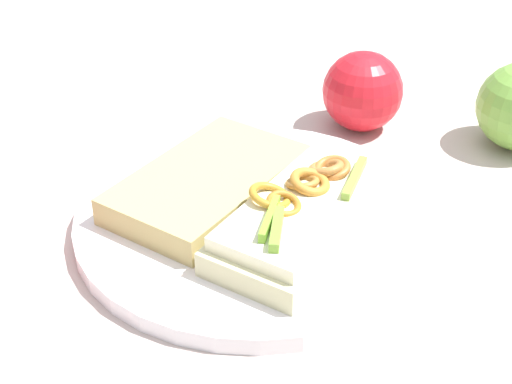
# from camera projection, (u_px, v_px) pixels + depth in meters

# --- Properties ---
(ground_plane) EXTENTS (2.00, 2.00, 0.00)m
(ground_plane) POSITION_uv_depth(u_px,v_px,m) (256.00, 227.00, 0.64)
(ground_plane) COLOR #BEADA5
(ground_plane) RESTS_ON ground
(plate) EXTENTS (0.30, 0.30, 0.01)m
(plate) POSITION_uv_depth(u_px,v_px,m) (256.00, 220.00, 0.64)
(plate) COLOR white
(plate) RESTS_ON ground_plane
(sandwich) EXTENTS (0.18, 0.08, 0.05)m
(sandwich) POSITION_uv_depth(u_px,v_px,m) (307.00, 213.00, 0.60)
(sandwich) COLOR beige
(sandwich) RESTS_ON plate
(bread_slice_side) EXTENTS (0.17, 0.10, 0.02)m
(bread_slice_side) POSITION_uv_depth(u_px,v_px,m) (208.00, 183.00, 0.65)
(bread_slice_side) COLOR tan
(bread_slice_side) RESTS_ON plate
(apple_2) EXTENTS (0.10, 0.10, 0.08)m
(apple_2) POSITION_uv_depth(u_px,v_px,m) (363.00, 91.00, 0.76)
(apple_2) COLOR red
(apple_2) RESTS_ON ground_plane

